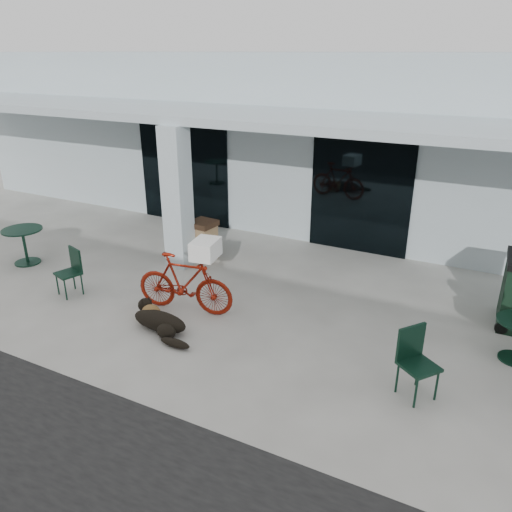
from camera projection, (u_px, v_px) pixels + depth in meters
The scene contains 14 objects.
ground at pixel (176, 325), 8.90m from camera, with size 80.00×80.00×0.00m, color beige.
building at pixel (337, 132), 15.03m from camera, with size 22.00×7.00×4.50m, color silver.
storefront_glass_left at pixel (184, 175), 13.83m from camera, with size 2.80×0.06×2.70m, color black.
storefront_glass_right at pixel (360, 197), 11.72m from camera, with size 2.40×0.06×2.70m, color black.
column at pixel (177, 199), 10.83m from camera, with size 0.50×0.50×3.12m, color silver.
overhang at pixel (266, 118), 10.63m from camera, with size 22.00×2.80×0.18m, color silver.
bicycle at pixel (185, 283), 9.19m from camera, with size 0.53×1.89×1.13m, color maroon.
laundry_basket at pixel (206, 249), 8.78m from camera, with size 0.56×0.41×0.33m, color white.
dog at pixel (160, 320), 8.65m from camera, with size 1.22×0.41×0.41m, color black, non-canonical shape.
cup_near_dog at pixel (154, 309), 9.34m from camera, with size 0.08×0.08×0.10m, color white.
cafe_table_near at pixel (25, 246), 11.35m from camera, with size 0.88×0.88×0.83m, color #113324, non-canonical shape.
cafe_chair_near at pixel (68, 273), 9.84m from camera, with size 0.43×0.47×0.95m, color #113324, non-canonical shape.
cafe_chair_far_a at pixel (419, 365), 6.88m from camera, with size 0.46×0.51×1.03m, color #113324, non-canonical shape.
trash_receptacle at pixel (203, 240), 11.53m from camera, with size 0.55×0.55×0.94m, color olive, non-canonical shape.
Camera 1 is at (4.81, -6.25, 4.53)m, focal length 35.00 mm.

